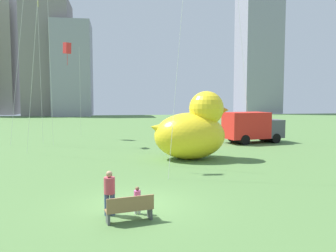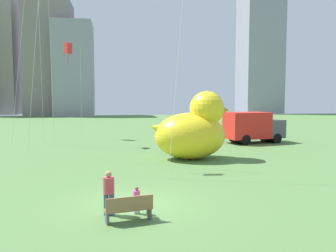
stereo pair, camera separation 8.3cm
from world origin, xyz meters
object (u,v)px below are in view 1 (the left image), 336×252
park_bench (130,208)px  kite_red (67,49)px  giant_inflatable_duck (193,130)px  person_adult (109,191)px  box_truck (252,127)px  person_child (137,199)px

park_bench → kite_red: size_ratio=0.17×
giant_inflatable_duck → person_adult: bearing=-117.5°
box_truck → person_child: bearing=-123.6°
park_bench → person_child: size_ratio=1.67×
giant_inflatable_duck → box_truck: bearing=44.8°
person_adult → person_child: bearing=-0.8°
person_child → kite_red: (-5.38, 24.72, 8.66)m
box_truck → kite_red: (-17.29, 6.80, 7.78)m
giant_inflatable_duck → person_child: bearing=-113.1°
person_adult → park_bench: bearing=-49.0°
park_bench → person_adult: person_adult is taller
park_bench → person_adult: (-0.68, 0.78, 0.41)m
person_adult → giant_inflatable_duck: (5.51, 10.56, 1.09)m
park_bench → giant_inflatable_duck: size_ratio=0.30×
person_adult → giant_inflatable_duck: giant_inflatable_duck is taller
person_child → giant_inflatable_duck: bearing=66.9°
box_truck → kite_red: 20.14m
person_child → box_truck: size_ratio=0.17×
person_adult → box_truck: 22.07m
person_adult → box_truck: bearing=54.2°
park_bench → person_adult: size_ratio=1.04×
park_bench → person_child: 0.83m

